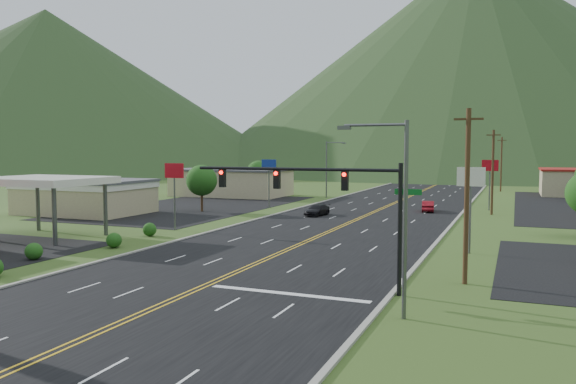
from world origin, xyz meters
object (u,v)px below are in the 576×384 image
at_px(streetlight_east, 398,205).
at_px(car_dark_mid, 317,210).
at_px(gas_canopy, 45,182).
at_px(traffic_signal, 327,193).
at_px(streetlight_west, 328,165).
at_px(car_red_far, 428,206).

xyz_separation_m(streetlight_east, car_dark_mid, (-16.45, 36.20, -4.55)).
height_order(streetlight_east, car_dark_mid, streetlight_east).
relative_size(gas_canopy, car_dark_mid, 2.31).
bearing_deg(car_dark_mid, traffic_signal, -63.66).
height_order(streetlight_west, car_red_far, streetlight_west).
relative_size(traffic_signal, streetlight_west, 1.46).
bearing_deg(gas_canopy, car_dark_mid, 55.35).
xyz_separation_m(traffic_signal, streetlight_east, (4.70, -4.00, -0.15)).
height_order(streetlight_west, car_dark_mid, streetlight_west).
bearing_deg(streetlight_west, gas_canopy, -102.13).
relative_size(streetlight_west, car_red_far, 2.24).
distance_m(traffic_signal, streetlight_west, 58.88).
bearing_deg(car_red_far, traffic_signal, 83.43).
height_order(gas_canopy, car_red_far, gas_canopy).
distance_m(streetlight_west, gas_canopy, 49.10).
xyz_separation_m(traffic_signal, car_dark_mid, (-11.76, 32.20, -4.70)).
height_order(car_dark_mid, car_red_far, car_red_far).
height_order(gas_canopy, car_dark_mid, gas_canopy).
bearing_deg(traffic_signal, streetlight_east, -40.39).
relative_size(streetlight_east, car_red_far, 2.24).
bearing_deg(car_red_far, streetlight_west, -46.57).
bearing_deg(gas_canopy, streetlight_east, -19.88).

